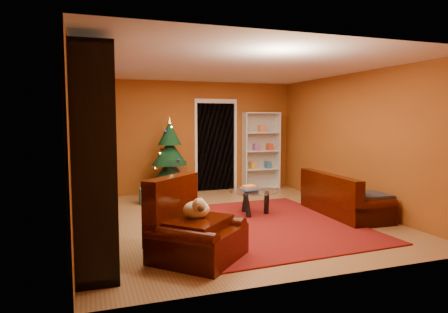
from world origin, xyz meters
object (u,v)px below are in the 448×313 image
object	(u,v)px
gift_box_teal	(148,196)
armchair	(198,227)
sofa	(345,194)
coffee_table	(253,202)
white_bookshelf	(261,151)
gift_box_red	(161,193)
dog	(196,210)
gift_box_green	(152,195)
christmas_tree	(170,158)
acrylic_chair	(176,185)
rug	(261,224)
media_unit	(92,154)

from	to	relation	value
gift_box_teal	armchair	bearing A→B (deg)	-88.18
sofa	armchair	bearing A→B (deg)	115.90
gift_box_teal	coffee_table	xyz separation A→B (m)	(1.65, -1.60, 0.08)
white_bookshelf	gift_box_red	bearing A→B (deg)	-170.71
white_bookshelf	dog	bearing A→B (deg)	-121.65
gift_box_green	white_bookshelf	distance (m)	2.98
christmas_tree	acrylic_chair	distance (m)	0.80
coffee_table	armchair	bearing A→B (deg)	-129.44
christmas_tree	coffee_table	distance (m)	2.40
coffee_table	rug	bearing A→B (deg)	-102.22
white_bookshelf	armchair	size ratio (longest dim) A/B	1.85
media_unit	christmas_tree	world-z (taller)	media_unit
dog	gift_box_red	bearing A→B (deg)	41.60
rug	gift_box_red	distance (m)	3.01
white_bookshelf	sofa	distance (m)	3.05
gift_box_teal	gift_box_green	distance (m)	0.24
gift_box_red	dog	size ratio (longest dim) A/B	0.58
white_bookshelf	coffee_table	xyz separation A→B (m)	(-1.27, -2.46, -0.71)
gift_box_green	dog	bearing A→B (deg)	-90.27
christmas_tree	armchair	bearing A→B (deg)	-96.55
christmas_tree	white_bookshelf	bearing A→B (deg)	10.07
armchair	sofa	distance (m)	3.38
christmas_tree	gift_box_green	xyz separation A→B (m)	(-0.43, -0.24, -0.74)
gift_box_teal	acrylic_chair	xyz separation A→B (m)	(0.55, -0.21, 0.24)
rug	dog	distance (m)	1.90
gift_box_teal	armchair	distance (m)	3.48
sofa	acrylic_chair	distance (m)	3.28
white_bookshelf	sofa	bearing A→B (deg)	-82.58
rug	gift_box_green	bearing A→B (deg)	119.28
media_unit	gift_box_red	world-z (taller)	media_unit
dog	acrylic_chair	world-z (taller)	acrylic_chair
gift_box_green	acrylic_chair	bearing A→B (deg)	-43.95
media_unit	gift_box_red	distance (m)	3.40
gift_box_red	dog	world-z (taller)	dog
gift_box_green	coffee_table	bearing A→B (deg)	-49.74
acrylic_chair	gift_box_red	bearing A→B (deg)	122.36
media_unit	coffee_table	world-z (taller)	media_unit
coffee_table	acrylic_chair	distance (m)	1.77
rug	white_bookshelf	bearing A→B (deg)	65.57
armchair	rug	bearing A→B (deg)	-3.86
sofa	white_bookshelf	bearing A→B (deg)	8.16
rug	gift_box_teal	world-z (taller)	gift_box_teal
gift_box_teal	white_bookshelf	size ratio (longest dim) A/B	0.16
sofa	christmas_tree	bearing A→B (deg)	48.55
gift_box_green	sofa	world-z (taller)	sofa
rug	christmas_tree	world-z (taller)	christmas_tree
white_bookshelf	acrylic_chair	size ratio (longest dim) A/B	2.43
gift_box_teal	armchair	size ratio (longest dim) A/B	0.30
media_unit	gift_box_red	size ratio (longest dim) A/B	14.05
armchair	dog	world-z (taller)	armchair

